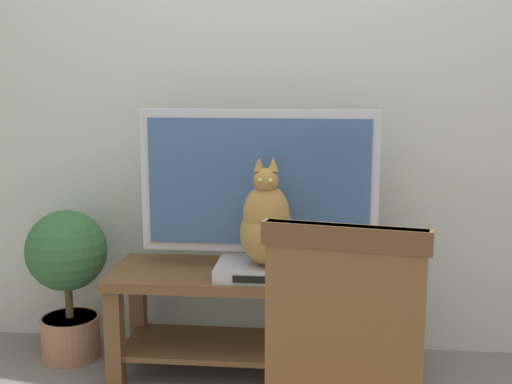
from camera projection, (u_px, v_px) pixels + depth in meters
back_wall at (281, 58)px, 3.16m from camera, size 7.00×0.12×2.80m
tv_stand at (257, 303)px, 2.95m from camera, size 1.28×0.47×0.48m
tv at (259, 186)px, 2.93m from camera, size 1.04×0.20×0.70m
media_box at (267, 270)px, 2.84m from camera, size 0.43×0.27×0.06m
cat at (267, 224)px, 2.79m from camera, size 0.23×0.35×0.46m
book_stack at (371, 258)px, 2.92m from camera, size 0.26×0.22×0.12m
potted_plant at (67, 271)px, 3.12m from camera, size 0.38×0.38×0.71m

